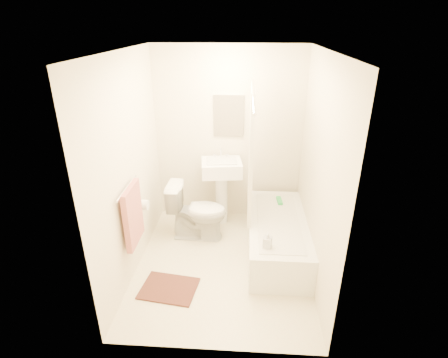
# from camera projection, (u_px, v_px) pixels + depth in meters

# --- Properties ---
(floor) EXTENTS (2.40, 2.40, 0.00)m
(floor) POSITION_uv_depth(u_px,v_px,m) (223.00, 264.00, 4.17)
(floor) COLOR beige
(floor) RESTS_ON ground
(ceiling) EXTENTS (2.40, 2.40, 0.00)m
(ceiling) POSITION_uv_depth(u_px,v_px,m) (222.00, 51.00, 3.18)
(ceiling) COLOR white
(ceiling) RESTS_ON ground
(wall_back) EXTENTS (2.00, 0.02, 2.40)m
(wall_back) POSITION_uv_depth(u_px,v_px,m) (229.00, 137.00, 4.77)
(wall_back) COLOR beige
(wall_back) RESTS_ON ground
(wall_left) EXTENTS (0.02, 2.40, 2.40)m
(wall_left) POSITION_uv_depth(u_px,v_px,m) (129.00, 169.00, 3.74)
(wall_left) COLOR beige
(wall_left) RESTS_ON ground
(wall_right) EXTENTS (0.02, 2.40, 2.40)m
(wall_right) POSITION_uv_depth(u_px,v_px,m) (319.00, 174.00, 3.62)
(wall_right) COLOR beige
(wall_right) RESTS_ON ground
(mirror) EXTENTS (0.40, 0.03, 0.55)m
(mirror) POSITION_uv_depth(u_px,v_px,m) (229.00, 116.00, 4.62)
(mirror) COLOR white
(mirror) RESTS_ON wall_back
(curtain_rod) EXTENTS (0.03, 1.70, 0.03)m
(curtain_rod) POSITION_uv_depth(u_px,v_px,m) (254.00, 93.00, 3.42)
(curtain_rod) COLOR silver
(curtain_rod) RESTS_ON wall_back
(shower_curtain) EXTENTS (0.04, 0.80, 1.55)m
(shower_curtain) POSITION_uv_depth(u_px,v_px,m) (251.00, 154.00, 4.10)
(shower_curtain) COLOR silver
(shower_curtain) RESTS_ON curtain_rod
(towel_bar) EXTENTS (0.02, 0.60, 0.02)m
(towel_bar) POSITION_uv_depth(u_px,v_px,m) (127.00, 188.00, 3.55)
(towel_bar) COLOR silver
(towel_bar) RESTS_ON wall_left
(towel) EXTENTS (0.06, 0.45, 0.66)m
(towel) POSITION_uv_depth(u_px,v_px,m) (133.00, 215.00, 3.68)
(towel) COLOR #CC7266
(towel) RESTS_ON towel_bar
(toilet_paper) EXTENTS (0.11, 0.12, 0.12)m
(toilet_paper) POSITION_uv_depth(u_px,v_px,m) (143.00, 205.00, 4.05)
(toilet_paper) COLOR white
(toilet_paper) RESTS_ON wall_left
(toilet) EXTENTS (0.78, 0.45, 0.75)m
(toilet) POSITION_uv_depth(u_px,v_px,m) (197.00, 211.00, 4.56)
(toilet) COLOR white
(toilet) RESTS_ON floor
(sink) EXTENTS (0.58, 0.49, 1.03)m
(sink) POSITION_uv_depth(u_px,v_px,m) (222.00, 190.00, 4.83)
(sink) COLOR white
(sink) RESTS_ON floor
(bathtub) EXTENTS (0.69, 1.58, 0.44)m
(bathtub) POSITION_uv_depth(u_px,v_px,m) (277.00, 236.00, 4.31)
(bathtub) COLOR white
(bathtub) RESTS_ON floor
(bath_mat) EXTENTS (0.64, 0.52, 0.02)m
(bath_mat) POSITION_uv_depth(u_px,v_px,m) (169.00, 288.00, 3.78)
(bath_mat) COLOR #53231D
(bath_mat) RESTS_ON floor
(soap_bottle) EXTENTS (0.11, 0.11, 0.19)m
(soap_bottle) POSITION_uv_depth(u_px,v_px,m) (268.00, 240.00, 3.68)
(soap_bottle) COLOR white
(soap_bottle) RESTS_ON bathtub
(scrub_brush) EXTENTS (0.08, 0.21, 0.04)m
(scrub_brush) POSITION_uv_depth(u_px,v_px,m) (279.00, 201.00, 4.64)
(scrub_brush) COLOR green
(scrub_brush) RESTS_ON bathtub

